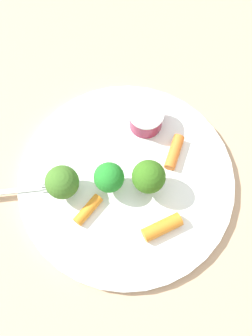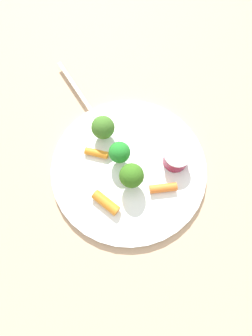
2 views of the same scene
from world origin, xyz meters
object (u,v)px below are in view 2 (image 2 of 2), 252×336
sauce_cup (176,158)px  broccoli_floret_2 (120,152)px  broccoli_floret_1 (132,176)px  carrot_stick_2 (163,188)px  broccoli_floret_0 (103,127)px  plate (129,168)px  fork (82,97)px  carrot_stick_0 (97,153)px  carrot_stick_1 (106,203)px

sauce_cup → broccoli_floret_2: (-0.08, -0.07, 0.01)m
broccoli_floret_1 → carrot_stick_2: 0.06m
sauce_cup → broccoli_floret_0: 0.14m
broccoli_floret_0 → broccoli_floret_2: (0.06, -0.01, 0.00)m
plate → broccoli_floret_0: (-0.08, 0.02, 0.04)m
plate → broccoli_floret_1: (0.02, -0.02, 0.04)m
broccoli_floret_2 → fork: broccoli_floret_2 is taller
sauce_cup → carrot_stick_0: bearing=-142.2°
sauce_cup → broccoli_floret_1: broccoli_floret_1 is taller
carrot_stick_1 → carrot_stick_2: carrot_stick_1 is taller
carrot_stick_0 → fork: size_ratio=0.23×
plate → carrot_stick_2: size_ratio=5.98×
carrot_stick_0 → broccoli_floret_2: bearing=31.7°
broccoli_floret_0 → carrot_stick_1: 0.14m
broccoli_floret_1 → sauce_cup: bearing=69.6°
carrot_stick_0 → carrot_stick_1: size_ratio=0.85×
broccoli_floret_0 → broccoli_floret_1: bearing=-18.2°
broccoli_floret_0 → broccoli_floret_2: bearing=-14.7°
sauce_cup → broccoli_floret_1: 0.09m
broccoli_floret_2 → broccoli_floret_0: bearing=165.3°
broccoli_floret_2 → carrot_stick_0: broccoli_floret_2 is taller
broccoli_floret_0 → sauce_cup: bearing=20.9°
broccoli_floret_2 → carrot_stick_0: 0.05m
plate → fork: bearing=165.3°
plate → sauce_cup: (0.05, 0.07, 0.02)m
broccoli_floret_2 → carrot_stick_1: size_ratio=1.00×
carrot_stick_1 → fork: size_ratio=0.27×
fork → sauce_cup: bearing=5.6°
broccoli_floret_0 → carrot_stick_0: bearing=-63.9°
carrot_stick_1 → fork: bearing=147.1°
plate → broccoli_floret_0: size_ratio=5.53×
carrot_stick_1 → carrot_stick_0: bearing=145.1°
sauce_cup → broccoli_floret_2: bearing=-139.5°
carrot_stick_1 → fork: (-0.19, 0.12, -0.01)m
sauce_cup → carrot_stick_2: bearing=-71.4°
sauce_cup → fork: bearing=-174.4°
broccoli_floret_2 → carrot_stick_0: bearing=-148.3°
carrot_stick_0 → carrot_stick_2: (0.13, 0.03, 0.00)m
broccoli_floret_1 → broccoli_floret_2: broccoli_floret_1 is taller
sauce_cup → plate: bearing=-129.2°
broccoli_floret_1 → carrot_stick_1: (-0.00, -0.06, -0.03)m
plate → broccoli_floret_0: bearing=169.0°
fork → plate: bearing=-14.7°
broccoli_floret_2 → carrot_stick_1: (0.04, -0.08, -0.02)m
plate → sauce_cup: bearing=50.8°
plate → carrot_stick_1: size_ratio=5.63×
broccoli_floret_2 → carrot_stick_2: (0.10, 0.01, -0.02)m
carrot_stick_2 → plate: bearing=-171.6°
broccoli_floret_0 → fork: 0.10m
carrot_stick_0 → carrot_stick_2: bearing=14.1°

